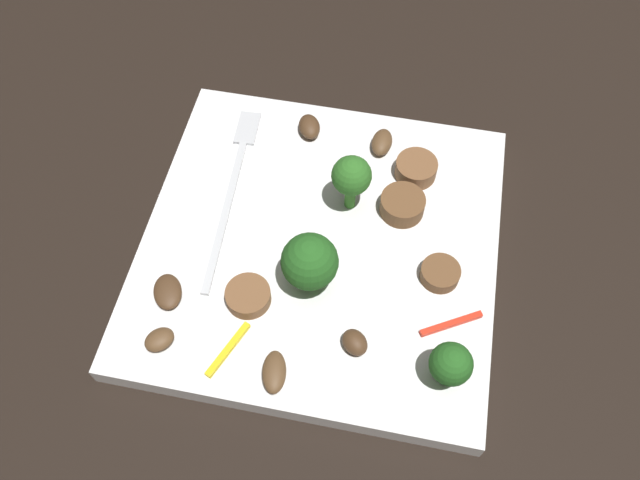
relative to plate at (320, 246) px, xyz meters
The scene contains 18 objects.
ground_plane 0.01m from the plate, ahead, with size 1.40×1.40×0.00m, color black.
plate is the anchor object (origin of this frame).
fork 0.09m from the plate, 63.57° to the left, with size 0.18×0.02×0.00m.
broccoli_floret_0 0.06m from the plate, 24.19° to the right, with size 0.03×0.03×0.05m.
broccoli_floret_1 0.06m from the plate, behind, with size 0.04×0.04×0.05m.
broccoli_floret_2 0.15m from the plate, 131.16° to the right, with size 0.03×0.03×0.04m.
sausage_slice_0 0.10m from the plate, 98.80° to the right, with size 0.03×0.03×0.01m, color brown.
sausage_slice_1 0.10m from the plate, 39.86° to the right, with size 0.03×0.03×0.02m, color brown.
sausage_slice_2 0.08m from the plate, 145.57° to the left, with size 0.03×0.03×0.01m, color brown.
sausage_slice_3 0.07m from the plate, 55.85° to the right, with size 0.04×0.04×0.02m, color brown.
mushroom_0 0.11m from the plate, 18.24° to the right, with size 0.03×0.02×0.01m, color brown.
mushroom_1 0.09m from the plate, 153.37° to the right, with size 0.02×0.02×0.01m, color #4C331E.
mushroom_2 0.11m from the plate, 15.94° to the left, with size 0.03×0.02×0.01m, color #4C331E.
mushroom_3 0.11m from the plate, behind, with size 0.03×0.02×0.01m, color brown.
mushroom_4 0.12m from the plate, 123.98° to the left, with size 0.03×0.02×0.01m, color #4C331E.
mushroom_5 0.14m from the plate, 138.08° to the left, with size 0.02×0.02×0.01m, color brown.
pepper_strip_0 0.11m from the plate, 155.90° to the left, with size 0.05×0.00×0.00m, color yellow.
pepper_strip_2 0.12m from the plate, 116.09° to the right, with size 0.05×0.00×0.00m, color red.
Camera 1 is at (-0.26, -0.05, 0.45)m, focal length 36.73 mm.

